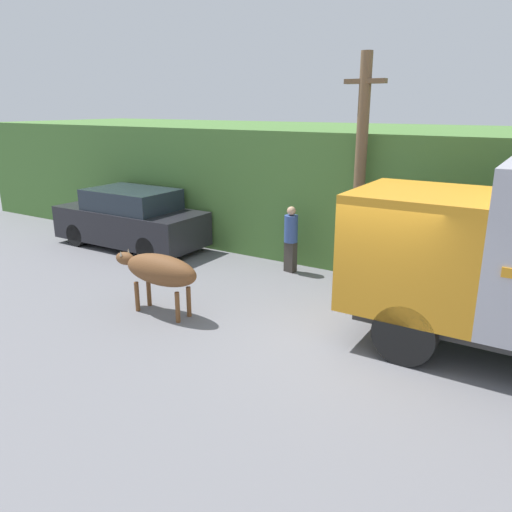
{
  "coord_description": "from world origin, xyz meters",
  "views": [
    {
      "loc": [
        2.62,
        -7.56,
        3.98
      ],
      "look_at": [
        -2.1,
        0.01,
        1.27
      ],
      "focal_mm": 35.0,
      "sensor_mm": 36.0,
      "label": 1
    }
  ],
  "objects_px": {
    "parked_suv": "(130,219)",
    "utility_pole": "(360,168)",
    "brown_cow": "(159,270)",
    "pedestrian_on_hill": "(291,236)"
  },
  "relations": [
    {
      "from": "parked_suv",
      "to": "pedestrian_on_hill",
      "type": "xyz_separation_m",
      "value": [
        5.01,
        0.44,
        0.09
      ]
    },
    {
      "from": "utility_pole",
      "to": "parked_suv",
      "type": "bearing_deg",
      "value": -173.74
    },
    {
      "from": "parked_suv",
      "to": "utility_pole",
      "type": "height_order",
      "value": "utility_pole"
    },
    {
      "from": "brown_cow",
      "to": "pedestrian_on_hill",
      "type": "distance_m",
      "value": 3.77
    },
    {
      "from": "brown_cow",
      "to": "parked_suv",
      "type": "bearing_deg",
      "value": 150.2
    },
    {
      "from": "brown_cow",
      "to": "utility_pole",
      "type": "distance_m",
      "value": 4.98
    },
    {
      "from": "parked_suv",
      "to": "pedestrian_on_hill",
      "type": "height_order",
      "value": "parked_suv"
    },
    {
      "from": "pedestrian_on_hill",
      "to": "utility_pole",
      "type": "distance_m",
      "value": 2.35
    },
    {
      "from": "pedestrian_on_hill",
      "to": "utility_pole",
      "type": "relative_size",
      "value": 0.32
    },
    {
      "from": "parked_suv",
      "to": "utility_pole",
      "type": "distance_m",
      "value": 6.86
    }
  ]
}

